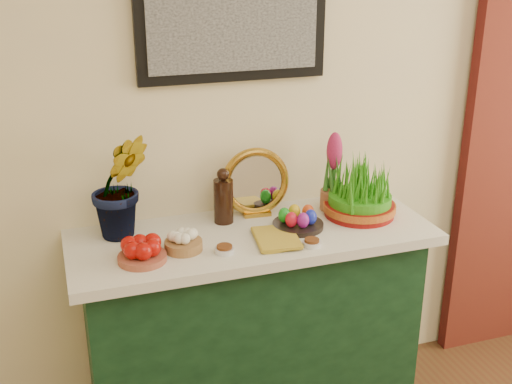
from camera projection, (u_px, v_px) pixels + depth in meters
The scene contains 13 objects.
sideboard at pixel (252, 334), 2.64m from camera, with size 1.30×0.45×0.85m, color #163D20.
tablecloth at pixel (252, 236), 2.48m from camera, with size 1.40×0.55×0.04m, color silver.
hyacinth_green at pixel (119, 169), 2.34m from camera, with size 0.27×0.23×0.53m, color #2C671F.
apple_bowl at pixel (142, 252), 2.22m from camera, with size 0.20×0.20×0.09m.
garlic_basket at pixel (183, 242), 2.31m from camera, with size 0.15×0.15×0.08m.
vinegar_cruet at pixel (223, 199), 2.52m from camera, with size 0.08×0.08×0.23m.
mirror at pixel (256, 183), 2.58m from camera, with size 0.28×0.09×0.28m.
book at pixel (256, 239), 2.37m from camera, with size 0.14×0.21×0.03m, color #B39629.
spice_dish_left at pixel (225, 249), 2.29m from camera, with size 0.07×0.07×0.03m.
spice_dish_right at pixel (312, 243), 2.35m from camera, with size 0.07×0.07×0.03m.
egg_plate at pixel (298, 220), 2.49m from camera, with size 0.26×0.26×0.08m.
hyacinth_pink at pixel (333, 175), 2.62m from camera, with size 0.10×0.10×0.33m.
wheatgrass_sabzeh at pixel (360, 191), 2.58m from camera, with size 0.29×0.29×0.24m.
Camera 1 is at (-0.98, -0.13, 1.92)m, focal length 45.00 mm.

